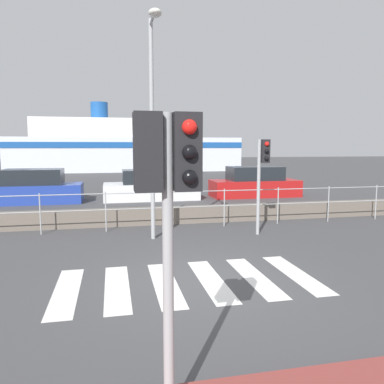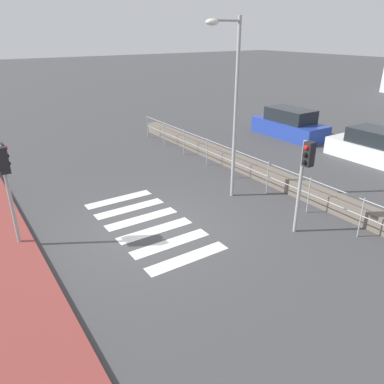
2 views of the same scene
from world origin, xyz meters
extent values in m
plane|color=#424244|center=(0.00, 0.00, 0.00)|extent=(160.00, 160.00, 0.00)
cube|color=silver|center=(-2.53, 0.00, 0.00)|extent=(0.45, 2.40, 0.01)
cube|color=silver|center=(-1.63, 0.00, 0.00)|extent=(0.45, 2.40, 0.01)
cube|color=silver|center=(-0.73, 0.00, 0.00)|extent=(0.45, 2.40, 0.01)
cube|color=silver|center=(0.17, 0.00, 0.00)|extent=(0.45, 2.40, 0.01)
cube|color=silver|center=(1.07, 0.00, 0.00)|extent=(0.45, 2.40, 0.01)
cube|color=silver|center=(1.97, 0.00, 0.00)|extent=(0.45, 2.40, 0.01)
cube|color=#6B6056|center=(0.00, 5.62, 0.27)|extent=(20.95, 0.55, 0.55)
cylinder|color=#9EA0A3|center=(0.00, 4.74, 1.17)|extent=(18.85, 0.03, 0.03)
cylinder|color=#9EA0A3|center=(0.00, 4.74, 0.68)|extent=(18.85, 0.03, 0.03)
cylinder|color=#9EA0A3|center=(-3.77, 4.74, 0.62)|extent=(0.04, 0.04, 1.24)
cylinder|color=#9EA0A3|center=(-1.89, 4.74, 0.62)|extent=(0.04, 0.04, 1.24)
cylinder|color=#9EA0A3|center=(0.00, 4.74, 0.62)|extent=(0.04, 0.04, 1.24)
cylinder|color=#9EA0A3|center=(1.89, 4.74, 0.62)|extent=(0.04, 0.04, 1.24)
cylinder|color=#9EA0A3|center=(3.77, 4.74, 0.62)|extent=(0.04, 0.04, 1.24)
cylinder|color=#9EA0A3|center=(5.66, 4.74, 0.62)|extent=(0.04, 0.04, 1.24)
cylinder|color=#9EA0A3|center=(7.54, 4.74, 0.62)|extent=(0.04, 0.04, 1.24)
cylinder|color=#9EA0A3|center=(-1.19, -3.56, 1.44)|extent=(0.10, 0.10, 2.89)
cube|color=black|center=(-1.36, -3.56, 2.55)|extent=(0.24, 0.24, 0.68)
sphere|color=red|center=(-1.36, -3.42, 2.76)|extent=(0.13, 0.13, 0.13)
sphere|color=black|center=(-1.36, -3.42, 2.55)|extent=(0.13, 0.13, 0.13)
sphere|color=black|center=(-1.36, -3.42, 2.34)|extent=(0.13, 0.13, 0.13)
cube|color=black|center=(-1.02, -3.56, 2.55)|extent=(0.24, 0.24, 0.68)
sphere|color=red|center=(-1.02, -3.70, 2.76)|extent=(0.13, 0.13, 0.13)
sphere|color=black|center=(-1.02, -3.70, 2.55)|extent=(0.13, 0.13, 0.13)
sphere|color=black|center=(-1.02, -3.70, 2.34)|extent=(0.13, 0.13, 0.13)
cylinder|color=#9EA0A3|center=(2.53, 3.45, 1.40)|extent=(0.10, 0.10, 2.80)
cube|color=black|center=(2.70, 3.45, 2.46)|extent=(0.24, 0.24, 0.68)
sphere|color=red|center=(2.70, 3.31, 2.67)|extent=(0.13, 0.13, 0.13)
sphere|color=black|center=(2.70, 3.31, 2.46)|extent=(0.13, 0.13, 0.13)
sphere|color=black|center=(2.70, 3.31, 2.25)|extent=(0.13, 0.13, 0.13)
cylinder|color=#9EA0A3|center=(-0.57, 3.57, 2.98)|extent=(0.12, 0.12, 5.96)
cylinder|color=#9EA0A3|center=(-0.57, 3.05, 5.81)|extent=(0.07, 1.05, 0.07)
ellipsoid|color=silver|center=(-0.57, 2.52, 5.76)|extent=(0.32, 0.42, 0.19)
cube|color=silver|center=(0.00, 35.00, 1.76)|extent=(23.69, 7.65, 3.53)
cube|color=white|center=(-2.84, 35.00, 4.50)|extent=(13.27, 6.12, 1.94)
cube|color=#194C99|center=(0.00, 31.16, 2.75)|extent=(23.69, 0.08, 0.56)
cylinder|color=#194C99|center=(-2.84, 35.00, 6.36)|extent=(1.80, 1.80, 1.80)
cube|color=#233D9E|center=(-5.23, 11.51, 0.43)|extent=(4.32, 1.78, 0.86)
cube|color=#1E2328|center=(-5.23, 11.51, 1.21)|extent=(2.59, 1.56, 0.70)
cube|color=silver|center=(0.20, 11.51, 0.40)|extent=(4.59, 1.81, 0.81)
cube|color=#1E2328|center=(0.20, 11.51, 1.14)|extent=(2.76, 1.59, 0.66)
cube|color=#B21919|center=(5.61, 11.51, 0.43)|extent=(4.57, 1.74, 0.86)
cube|color=#1E2328|center=(5.61, 11.51, 1.21)|extent=(2.74, 1.53, 0.70)
camera|label=1|loc=(-1.66, -6.81, 2.60)|focal=35.00mm
camera|label=2|loc=(9.01, -4.55, 5.55)|focal=35.00mm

